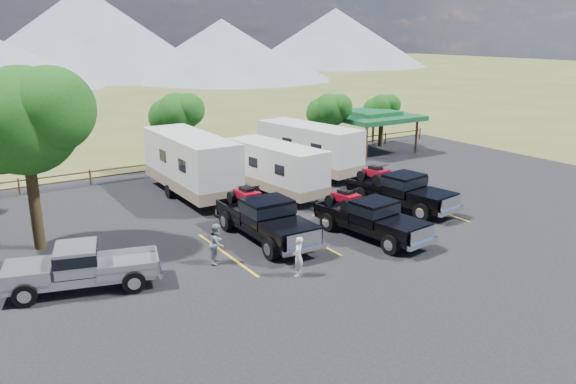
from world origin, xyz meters
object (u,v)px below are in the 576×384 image
pickup_silver (82,267)px  person_b (217,243)px  trailer_left (191,164)px  rig_right (400,189)px  trailer_right (309,149)px  rig_left (265,217)px  rig_center (370,217)px  pavilion (371,116)px  person_a (298,256)px  tree_big_nw (23,121)px  trailer_center (276,169)px

pickup_silver → person_b: 5.21m
trailer_left → rig_right: bearing=-43.2°
trailer_left → pickup_silver: 12.24m
trailer_right → person_b: size_ratio=5.71×
rig_left → rig_center: 4.77m
pavilion → rig_right: size_ratio=0.95×
rig_center → person_a: 5.41m
tree_big_nw → pavilion: (25.55, 7.97, -2.81)m
rig_left → rig_right: (8.39, 0.20, -0.03)m
trailer_right → rig_left: bearing=-143.6°
pavilion → rig_left: 20.82m
tree_big_nw → trailer_right: (17.22, 4.33, -3.84)m
trailer_center → pickup_silver: bearing=-158.5°
pavilion → trailer_center: size_ratio=0.73×
trailer_left → person_b: trailer_left is taller
pickup_silver → rig_center: bearing=99.0°
trailer_left → person_b: 10.02m
person_b → pickup_silver: bearing=129.8°
trailer_right → trailer_left: bearing=173.6°
person_a → trailer_center: bearing=-158.9°
pavilion → trailer_left: size_ratio=0.61×
tree_big_nw → person_a: (7.92, -8.45, -4.77)m
person_b → rig_left: bearing=-21.6°
pavilion → rig_right: 14.79m
tree_big_nw → rig_center: 15.32m
rig_left → rig_right: 8.39m
trailer_right → person_a: trailer_right is taller
pickup_silver → person_a: (7.26, -3.24, -0.09)m
tree_big_nw → pickup_silver: size_ratio=1.33×
rig_center → trailer_right: (4.20, 10.98, 0.76)m
rig_left → rig_center: (4.17, -2.31, -0.09)m
trailer_left → pavilion: bearing=14.1°
tree_big_nw → pickup_silver: bearing=-82.8°
pavilion → rig_center: pavilion is taller
trailer_left → trailer_center: (4.14, -2.43, -0.30)m
tree_big_nw → pavilion: 26.91m
trailer_center → person_a: bearing=-123.9°
trailer_left → person_a: size_ratio=6.42×
pavilion → person_b: bearing=-145.3°
tree_big_nw → trailer_center: tree_big_nw is taller
pavilion → rig_center: bearing=-130.6°
rig_center → person_b: 7.23m
rig_left → trailer_right: size_ratio=0.68×
rig_right → trailer_center: bearing=118.7°
trailer_left → pickup_silver: trailer_left is taller
rig_right → rig_left: bearing=172.6°
rig_center → trailer_left: bearing=104.6°
trailer_right → person_a: bearing=-135.6°
pavilion → pickup_silver: bearing=-152.1°
rig_left → rig_center: size_ratio=1.06×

